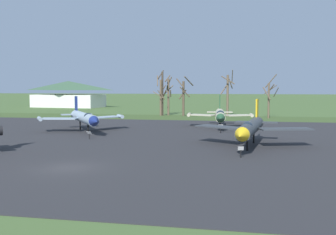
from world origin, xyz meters
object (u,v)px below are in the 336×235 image
object	(u,v)px
info_placard_rear_center	(89,134)
visitor_building	(68,94)
info_placard_front_right	(221,128)
jet_fighter_rear_center	(84,117)
jet_fighter_front_left	(250,128)
jet_fighter_front_right	(220,115)
info_placard_front_left	(241,151)

from	to	relation	value
info_placard_rear_center	visitor_building	bearing A→B (deg)	116.68
info_placard_front_right	jet_fighter_rear_center	xyz separation A→B (m)	(-17.45, -2.00, 1.19)
jet_fighter_front_left	jet_fighter_front_right	size ratio (longest dim) A/B	1.04
info_placard_front_right	visitor_building	size ratio (longest dim) A/B	0.05
jet_fighter_front_left	visitor_building	distance (m)	85.31
visitor_building	jet_fighter_rear_center	bearing A→B (deg)	-63.34
info_placard_front_right	info_placard_rear_center	distance (m)	16.53
info_placard_front_right	visitor_building	xyz separation A→B (m)	(-47.19, 57.26, 3.04)
jet_fighter_front_right	info_placard_front_right	distance (m)	6.81
info_placard_front_left	jet_fighter_front_right	bearing A→B (deg)	97.52
jet_fighter_front_right	info_placard_rear_center	size ratio (longest dim) A/B	14.63
jet_fighter_front_right	info_placard_front_right	size ratio (longest dim) A/B	11.69
info_placard_rear_center	jet_fighter_rear_center	bearing A→B (deg)	116.92
jet_fighter_rear_center	info_placard_rear_center	bearing A→B (deg)	-63.08
jet_fighter_rear_center	visitor_building	xyz separation A→B (m)	(-29.75, 59.25, 1.85)
info_placard_front_left	info_placard_rear_center	size ratio (longest dim) A/B	1.09
info_placard_rear_center	visitor_building	distance (m)	73.95
jet_fighter_front_left	visitor_building	xyz separation A→B (m)	(-50.72, 68.57, 1.82)
jet_fighter_front_left	jet_fighter_rear_center	world-z (taller)	jet_fighter_rear_center
info_placard_rear_center	visitor_building	xyz separation A→B (m)	(-33.18, 66.02, 3.19)
jet_fighter_front_left	info_placard_front_right	xyz separation A→B (m)	(-3.53, 11.31, -1.22)
jet_fighter_front_left	jet_fighter_front_right	xyz separation A→B (m)	(-4.01, 18.00, -0.05)
jet_fighter_front_right	visitor_building	world-z (taller)	visitor_building
jet_fighter_front_right	jet_fighter_rear_center	size ratio (longest dim) A/B	1.09
info_placard_front_right	info_placard_rear_center	bearing A→B (deg)	-147.99
info_placard_front_left	info_placard_front_right	size ratio (longest dim) A/B	0.87
info_placard_front_right	info_placard_rear_center	xyz separation A→B (m)	(-14.01, -8.76, -0.15)
info_placard_rear_center	visitor_building	world-z (taller)	visitor_building
jet_fighter_front_right	info_placard_front_left	bearing A→B (deg)	-82.48
jet_fighter_front_left	info_placard_front_right	bearing A→B (deg)	107.33
jet_fighter_front_right	jet_fighter_front_left	bearing A→B (deg)	-77.45
jet_fighter_front_left	info_placard_front_left	xyz separation A→B (m)	(-0.83, -6.08, -1.35)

